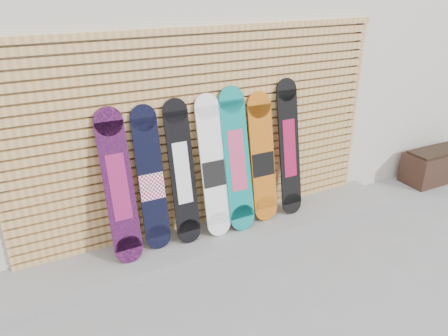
{
  "coord_description": "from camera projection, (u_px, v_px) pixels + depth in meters",
  "views": [
    {
      "loc": [
        -1.99,
        -3.06,
        2.76
      ],
      "look_at": [
        -0.04,
        0.75,
        0.85
      ],
      "focal_mm": 35.0,
      "sensor_mm": 36.0,
      "label": 1
    }
  ],
  "objects": [
    {
      "name": "ground",
      "position": [
        261.0,
        270.0,
        4.44
      ],
      "size": [
        80.0,
        80.0,
        0.0
      ],
      "primitive_type": "plane",
      "color": "gray",
      "rests_on": "ground"
    },
    {
      "name": "building",
      "position": [
        174.0,
        41.0,
        6.76
      ],
      "size": [
        12.0,
        5.0,
        3.6
      ],
      "primitive_type": "cube",
      "color": "beige",
      "rests_on": "ground"
    },
    {
      "name": "concrete_step",
      "position": [
        218.0,
        236.0,
        4.9
      ],
      "size": [
        4.6,
        0.7,
        0.12
      ],
      "primitive_type": "cube",
      "color": "gray",
      "rests_on": "ground"
    },
    {
      "name": "slat_wall",
      "position": [
        206.0,
        132.0,
        4.67
      ],
      "size": [
        4.26,
        0.08,
        2.29
      ],
      "color": "tan",
      "rests_on": "ground"
    },
    {
      "name": "planter_box",
      "position": [
        437.0,
        165.0,
        6.32
      ],
      "size": [
        1.05,
        0.44,
        0.47
      ],
      "color": "black",
      "rests_on": "ground"
    },
    {
      "name": "snowboard_0",
      "position": [
        119.0,
        187.0,
        4.2
      ],
      "size": [
        0.28,
        0.39,
        1.52
      ],
      "color": "black",
      "rests_on": "concrete_step"
    },
    {
      "name": "snowboard_1",
      "position": [
        151.0,
        180.0,
        4.39
      ],
      "size": [
        0.27,
        0.29,
        1.5
      ],
      "color": "black",
      "rests_on": "concrete_step"
    },
    {
      "name": "snowboard_2",
      "position": [
        182.0,
        173.0,
        4.5
      ],
      "size": [
        0.26,
        0.33,
        1.52
      ],
      "color": "black",
      "rests_on": "concrete_step"
    },
    {
      "name": "snowboard_3",
      "position": [
        213.0,
        168.0,
        4.64
      ],
      "size": [
        0.27,
        0.35,
        1.53
      ],
      "color": "white",
      "rests_on": "concrete_step"
    },
    {
      "name": "snowboard_4",
      "position": [
        237.0,
        160.0,
        4.74
      ],
      "size": [
        0.3,
        0.37,
        1.57
      ],
      "color": "#0C7C78",
      "rests_on": "concrete_step"
    },
    {
      "name": "snowboard_5",
      "position": [
        263.0,
        159.0,
        4.93
      ],
      "size": [
        0.3,
        0.31,
        1.48
      ],
      "color": "#B65D13",
      "rests_on": "concrete_step"
    },
    {
      "name": "snowboard_6",
      "position": [
        289.0,
        148.0,
        5.05
      ],
      "size": [
        0.26,
        0.32,
        1.58
      ],
      "color": "black",
      "rests_on": "concrete_step"
    }
  ]
}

